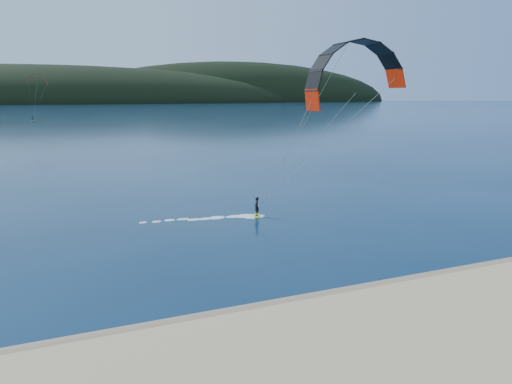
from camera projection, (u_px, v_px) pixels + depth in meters
ground at (320, 363)px, 17.92m from camera, size 1800.00×1800.00×0.00m
wet_sand at (276, 312)px, 22.01m from camera, size 220.00×2.50×0.10m
headland at (88, 103)px, 696.88m from camera, size 1200.00×310.00×140.00m
kitesurfer_near at (350, 98)px, 33.38m from camera, size 20.31×9.62×13.95m
kitesurfer_far at (37, 84)px, 186.97m from camera, size 8.54×6.72×18.00m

